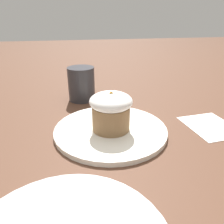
% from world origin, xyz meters
% --- Properties ---
extents(ground_plane, '(4.00, 4.00, 0.00)m').
position_xyz_m(ground_plane, '(0.00, 0.00, 0.00)').
color(ground_plane, '#513323').
extents(dessert_plate, '(0.27, 0.27, 0.01)m').
position_xyz_m(dessert_plate, '(0.00, 0.00, 0.01)').
color(dessert_plate, white).
rests_on(dessert_plate, ground_plane).
extents(carrot_cake, '(0.10, 0.10, 0.09)m').
position_xyz_m(carrot_cake, '(-0.01, -0.00, 0.06)').
color(carrot_cake, olive).
rests_on(carrot_cake, dessert_plate).
extents(spoon, '(0.12, 0.03, 0.01)m').
position_xyz_m(spoon, '(0.04, -0.01, 0.01)').
color(spoon, '#B7B7BC').
rests_on(spoon, dessert_plate).
extents(coffee_cup, '(0.12, 0.09, 0.11)m').
position_xyz_m(coffee_cup, '(0.23, 0.05, 0.05)').
color(coffee_cup, '#2D2D33').
rests_on(coffee_cup, ground_plane).
extents(paper_napkin, '(0.14, 0.13, 0.00)m').
position_xyz_m(paper_napkin, '(-0.02, -0.26, 0.00)').
color(paper_napkin, white).
rests_on(paper_napkin, ground_plane).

